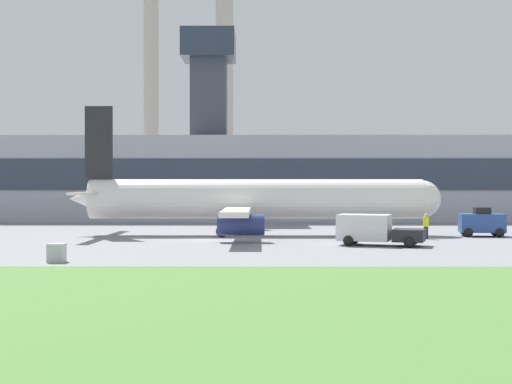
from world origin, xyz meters
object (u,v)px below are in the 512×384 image
Objects in this scene: airplane at (250,200)px; baggage_truck at (374,230)px; pushback_tug at (482,223)px; ground_crew_person at (426,226)px.

baggage_truck is at bearing -49.70° from airplane.
ground_crew_person is (-4.92, -2.78, -0.06)m from pushback_tug.
airplane is 4.93× the size of baggage_truck.
pushback_tug is at bearing 41.59° from baggage_truck.
ground_crew_person is at bearing -150.52° from pushback_tug.
pushback_tug reaches higher than baggage_truck.
ground_crew_person is (12.82, -3.84, -1.82)m from airplane.
airplane reaches higher than pushback_tug.
ground_crew_person is at bearing -16.69° from airplane.
baggage_truck is (-9.60, -8.52, -0.00)m from pushback_tug.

